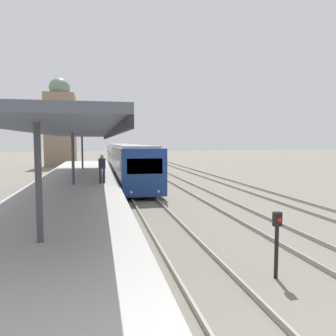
% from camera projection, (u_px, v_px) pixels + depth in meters
% --- Properties ---
extents(platform_canopy, '(4.00, 27.12, 3.08)m').
position_uv_depth(platform_canopy, '(73.00, 132.00, 18.25)').
color(platform_canopy, '#4C515B').
rests_on(platform_canopy, station_platform).
extents(person_on_platform, '(0.40, 0.40, 1.66)m').
position_uv_depth(person_on_platform, '(102.00, 166.00, 18.95)').
color(person_on_platform, '#2D2D33').
rests_on(person_on_platform, station_platform).
extents(train_near, '(2.65, 30.20, 3.18)m').
position_uv_depth(train_near, '(124.00, 158.00, 33.48)').
color(train_near, navy).
rests_on(train_near, ground_plane).
extents(signal_post_near, '(0.20, 0.21, 1.71)m').
position_uv_depth(signal_post_near, '(277.00, 237.00, 8.22)').
color(signal_post_near, black).
rests_on(signal_post_near, ground_plane).
extents(distant_domed_building, '(4.00, 4.00, 12.20)m').
position_uv_depth(distant_domed_building, '(60.00, 125.00, 45.36)').
color(distant_domed_building, '#89705B').
rests_on(distant_domed_building, ground_plane).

